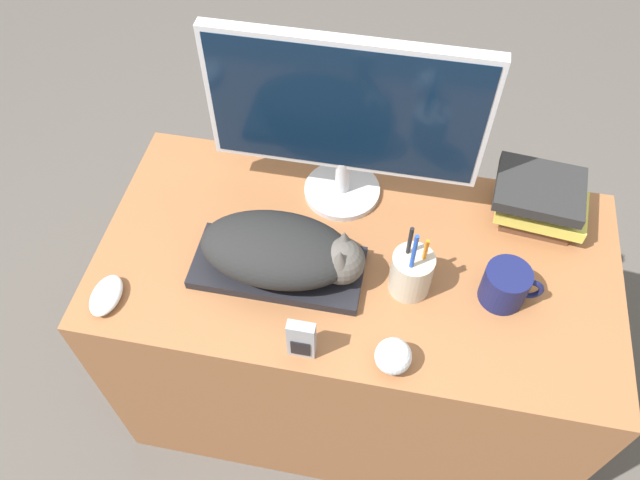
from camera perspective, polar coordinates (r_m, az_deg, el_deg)
desk at (r=1.74m, az=2.84°, el=-8.40°), size 1.19×0.61×0.72m
keyboard at (r=1.40m, az=-3.84°, el=-2.52°), size 0.38×0.17×0.02m
cat at (r=1.34m, az=-3.19°, el=-1.00°), size 0.36×0.19×0.12m
monitor at (r=1.37m, az=2.31°, el=11.35°), size 0.61×0.19×0.45m
computer_mouse at (r=1.43m, az=-18.96°, el=-4.81°), size 0.06×0.11×0.03m
coffee_mug at (r=1.39m, az=16.65°, el=-4.00°), size 0.13×0.10×0.09m
pen_cup at (r=1.35m, az=8.35°, el=-2.96°), size 0.09×0.09×0.21m
baseball at (r=1.27m, az=6.71°, el=-10.50°), size 0.08×0.08×0.08m
phone at (r=1.26m, az=-1.71°, el=-9.10°), size 0.06×0.03×0.11m
book_stack at (r=1.53m, az=19.51°, el=3.34°), size 0.23×0.19×0.12m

